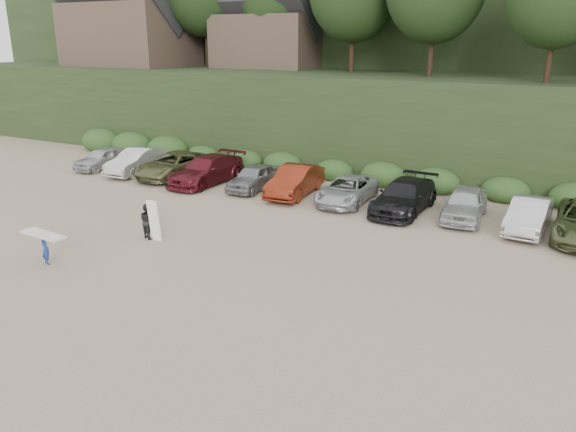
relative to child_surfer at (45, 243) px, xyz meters
The scene contains 5 objects.
ground 7.15m from the child_surfer, 26.95° to the left, with size 120.00×120.00×0.00m, color tan.
hillside_backdrop 40.95m from the child_surfer, 81.19° to the left, with size 90.00×41.50×28.00m.
parked_cars 14.64m from the child_surfer, 64.41° to the left, with size 33.68×6.10×1.63m.
child_surfer is the anchor object (origin of this frame).
adult_surfer 4.40m from the child_surfer, 70.39° to the left, with size 1.24×0.79×1.82m.
Camera 1 is at (11.42, -16.47, 8.40)m, focal length 35.00 mm.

